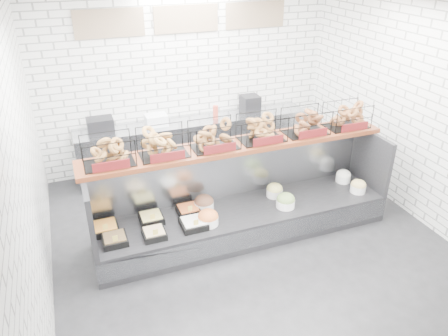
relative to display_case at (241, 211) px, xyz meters
name	(u,v)px	position (x,y,z in m)	size (l,w,h in m)	color
ground	(252,245)	(0.02, -0.34, -0.33)	(5.50, 5.50, 0.00)	black
room_shell	(237,82)	(0.02, 0.26, 1.73)	(5.02, 5.51, 3.01)	white
display_case	(241,211)	(0.00, 0.00, 0.00)	(4.00, 0.90, 1.20)	black
bagel_shelf	(239,134)	(0.02, 0.17, 1.07)	(4.10, 0.50, 0.40)	#4E2110
prep_counter	(195,143)	(0.01, 2.09, 0.14)	(4.00, 0.60, 1.20)	#93969B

